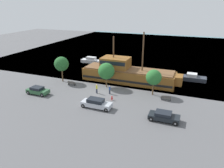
{
  "coord_description": "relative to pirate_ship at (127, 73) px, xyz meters",
  "views": [
    {
      "loc": [
        15.67,
        -34.05,
        15.78
      ],
      "look_at": [
        1.45,
        2.0,
        1.2
      ],
      "focal_mm": 35.0,
      "sensor_mm": 36.0,
      "label": 1
    }
  ],
  "objects": [
    {
      "name": "bench_promenade_east",
      "position": [
        -9.67,
        -6.34,
        -1.35
      ],
      "size": [
        1.57,
        0.45,
        0.85
      ],
      "color": "#4C4742",
      "rests_on": "ground_plane"
    },
    {
      "name": "parked_car_curb_mid",
      "position": [
        9.94,
        -13.77,
        -1.1
      ],
      "size": [
        4.31,
        1.96,
        1.33
      ],
      "color": "black",
      "rests_on": "ground_plane"
    },
    {
      "name": "tree_row_east",
      "position": [
        -12.61,
        -5.04,
        2.02
      ],
      "size": [
        2.99,
        2.99,
        5.32
      ],
      "color": "brown",
      "rests_on": "ground_plane"
    },
    {
      "name": "tree_row_midwest",
      "position": [
        6.59,
        -5.16,
        1.53
      ],
      "size": [
        2.78,
        2.78,
        4.72
      ],
      "color": "brown",
      "rests_on": "ground_plane"
    },
    {
      "name": "pedestrian_walking_near",
      "position": [
        -3.14,
        -8.24,
        -0.87
      ],
      "size": [
        0.32,
        0.32,
        1.79
      ],
      "color": "#232838",
      "rests_on": "ground_plane"
    },
    {
      "name": "water_surface",
      "position": [
        -2.57,
        36.29,
        -1.79
      ],
      "size": [
        80.0,
        80.0,
        0.0
      ],
      "primitive_type": "plane",
      "color": "slate",
      "rests_on": "ground"
    },
    {
      "name": "bench_promenade_west",
      "position": [
        9.22,
        -6.83,
        -1.35
      ],
      "size": [
        1.56,
        0.45,
        0.85
      ],
      "color": "#4C4742",
      "rests_on": "ground_plane"
    },
    {
      "name": "pedestrian_walking_far",
      "position": [
        -0.81,
        -7.66,
        -0.97
      ],
      "size": [
        0.32,
        0.32,
        1.61
      ],
      "color": "#232838",
      "rests_on": "ground_plane"
    },
    {
      "name": "parked_car_curb_front",
      "position": [
        -0.69,
        -13.59,
        -1.04
      ],
      "size": [
        4.88,
        1.84,
        1.5
      ],
      "color": "#B7BCC6",
      "rests_on": "ground_plane"
    },
    {
      "name": "moored_boat_dockside",
      "position": [
        13.07,
        5.7,
        -1.21
      ],
      "size": [
        5.18,
        2.22,
        1.52
      ],
      "color": "#2D333D",
      "rests_on": "water_surface"
    },
    {
      "name": "fire_hydrant",
      "position": [
        0.58,
        -10.06,
        -1.37
      ],
      "size": [
        0.42,
        0.25,
        0.76
      ],
      "color": "red",
      "rests_on": "ground_plane"
    },
    {
      "name": "pirate_ship",
      "position": [
        0.0,
        0.0,
        0.0
      ],
      "size": [
        20.52,
        5.14,
        10.45
      ],
      "color": "brown",
      "rests_on": "water_surface"
    },
    {
      "name": "parked_car_curb_rear",
      "position": [
        -12.97,
        -12.55,
        -1.08
      ],
      "size": [
        4.09,
        1.83,
        1.38
      ],
      "color": "#2D5B38",
      "rests_on": "ground_plane"
    },
    {
      "name": "ground_plane",
      "position": [
        -2.57,
        -7.71,
        -1.79
      ],
      "size": [
        160.0,
        160.0,
        0.0
      ],
      "primitive_type": "plane",
      "color": "#5B5B5E"
    },
    {
      "name": "moored_boat_outer",
      "position": [
        -13.4,
        10.7,
        -1.15
      ],
      "size": [
        6.56,
        1.81,
        1.67
      ],
      "color": "silver",
      "rests_on": "water_surface"
    },
    {
      "name": "tree_row_mideast",
      "position": [
        -2.71,
        -4.66,
        1.48
      ],
      "size": [
        3.21,
        3.21,
        4.88
      ],
      "color": "brown",
      "rests_on": "ground_plane"
    }
  ]
}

